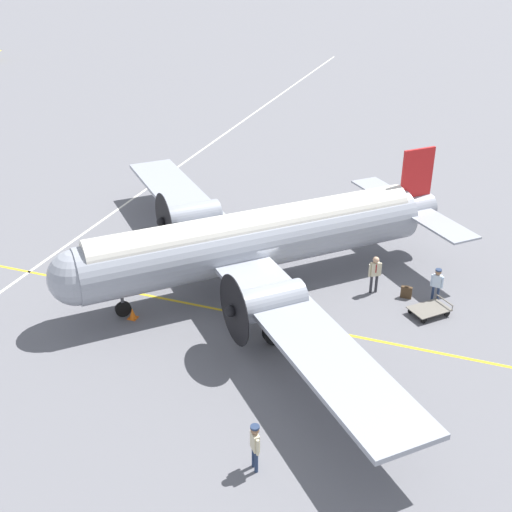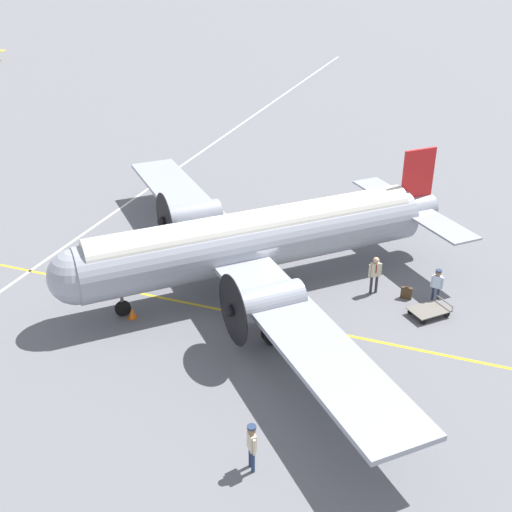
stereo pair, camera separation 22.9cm
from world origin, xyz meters
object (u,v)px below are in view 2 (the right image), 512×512
crew_foreground (252,442)px  suitcase_near_door (406,293)px  baggage_cart (429,310)px  traffic_cone (132,313)px  passenger_boarding (375,271)px  airliner_main (248,241)px  ramp_agent (437,282)px

crew_foreground → suitcase_near_door: crew_foreground is taller
baggage_cart → traffic_cone: 12.96m
suitcase_near_door → traffic_cone: (10.90, 5.83, -0.05)m
passenger_boarding → suitcase_near_door: passenger_boarding is taller
airliner_main → suitcase_near_door: 7.61m
crew_foreground → traffic_cone: 10.23m
crew_foreground → ramp_agent: crew_foreground is taller
airliner_main → baggage_cart: (-8.27, -0.53, -2.19)m
passenger_boarding → ramp_agent: size_ratio=1.10×
suitcase_near_door → traffic_cone: size_ratio=1.21×
airliner_main → crew_foreground: 11.43m
ramp_agent → suitcase_near_door: 1.48m
airliner_main → baggage_cart: 8.58m
ramp_agent → crew_foreground: bearing=78.9°
baggage_cart → ramp_agent: bearing=-140.8°
ramp_agent → airliner_main: bearing=19.2°
airliner_main → ramp_agent: airliner_main is taller
crew_foreground → ramp_agent: (-4.18, -12.24, -0.04)m
airliner_main → crew_foreground: (-4.19, 10.54, -1.37)m
traffic_cone → crew_foreground: bearing=141.5°
traffic_cone → airliner_main: bearing=-132.1°
passenger_boarding → airliner_main: bearing=-17.3°
airliner_main → ramp_agent: 8.66m
airliner_main → traffic_cone: size_ratio=41.48×
airliner_main → traffic_cone: 6.08m
traffic_cone → passenger_boarding: bearing=-148.2°
crew_foreground → ramp_agent: 12.93m
ramp_agent → baggage_cart: bearing=92.8°
airliner_main → traffic_cone: (3.79, 4.20, -2.23)m
ramp_agent → baggage_cart: size_ratio=0.85×
airliner_main → crew_foreground: bearing=67.4°
passenger_boarding → traffic_cone: bearing=-1.7°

